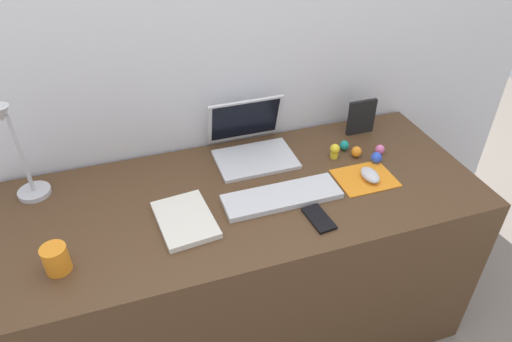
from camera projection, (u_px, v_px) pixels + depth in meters
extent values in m
plane|color=slate|center=(248.00, 323.00, 2.05)|extent=(6.00, 6.00, 0.00)
cube|color=silver|center=(218.00, 136.00, 1.90)|extent=(2.88, 0.05, 1.51)
cube|color=#4C331E|center=(247.00, 266.00, 1.84)|extent=(1.68, 0.69, 0.74)
cube|color=silver|center=(256.00, 159.00, 1.78)|extent=(0.30, 0.21, 0.01)
cube|color=silver|center=(245.00, 120.00, 1.82)|extent=(0.30, 0.07, 0.19)
cube|color=black|center=(245.00, 120.00, 1.81)|extent=(0.27, 0.05, 0.17)
cube|color=silver|center=(282.00, 197.00, 1.59)|extent=(0.41, 0.13, 0.02)
cube|color=orange|center=(365.00, 178.00, 1.69)|extent=(0.21, 0.17, 0.00)
ellipsoid|color=silver|center=(370.00, 175.00, 1.67)|extent=(0.06, 0.10, 0.03)
cube|color=black|center=(319.00, 218.00, 1.51)|extent=(0.08, 0.13, 0.01)
cylinder|color=#B7B7BC|center=(35.00, 192.00, 1.61)|extent=(0.11, 0.11, 0.02)
cylinder|color=#B7B7BC|center=(20.00, 152.00, 1.51)|extent=(0.01, 0.01, 0.32)
cylinder|color=#B7B7BC|center=(2.00, 111.00, 1.38)|extent=(0.01, 0.08, 0.08)
cone|color=#B7B7BC|center=(0.00, 114.00, 1.35)|extent=(0.06, 0.06, 0.05)
cube|color=silver|center=(185.00, 220.00, 1.49)|extent=(0.19, 0.26, 0.02)
cube|color=black|center=(361.00, 117.00, 1.90)|extent=(0.12, 0.02, 0.15)
cylinder|color=orange|center=(56.00, 259.00, 1.31)|extent=(0.07, 0.07, 0.09)
ellipsoid|color=blue|center=(376.00, 158.00, 1.76)|extent=(0.04, 0.04, 0.05)
ellipsoid|color=pink|center=(380.00, 150.00, 1.81)|extent=(0.04, 0.04, 0.04)
ellipsoid|color=teal|center=(344.00, 145.00, 1.83)|extent=(0.04, 0.04, 0.04)
ellipsoid|color=orange|center=(356.00, 152.00, 1.79)|extent=(0.04, 0.04, 0.04)
cylinder|color=yellow|center=(334.00, 155.00, 1.79)|extent=(0.03, 0.03, 0.02)
sphere|color=yellow|center=(335.00, 149.00, 1.77)|extent=(0.04, 0.04, 0.04)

